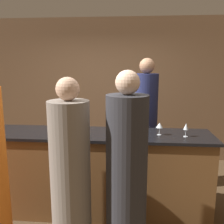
{
  "coord_description": "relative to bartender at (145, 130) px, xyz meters",
  "views": [
    {
      "loc": [
        0.57,
        -2.96,
        1.92
      ],
      "look_at": [
        0.3,
        0.1,
        1.33
      ],
      "focal_mm": 40.0,
      "sensor_mm": 36.0,
      "label": 1
    }
  ],
  "objects": [
    {
      "name": "back_wall",
      "position": [
        -0.76,
        1.28,
        0.46
      ],
      "size": [
        8.0,
        0.06,
        2.8
      ],
      "color": "brown",
      "rests_on": "ground_plane"
    },
    {
      "name": "wine_glass_4",
      "position": [
        0.43,
        -0.8,
        0.25
      ],
      "size": [
        0.06,
        0.06,
        0.16
      ],
      "color": "silver",
      "rests_on": "bar_counter"
    },
    {
      "name": "wine_glass_5",
      "position": [
        -1.16,
        -0.72,
        0.24
      ],
      "size": [
        0.07,
        0.07,
        0.14
      ],
      "color": "silver",
      "rests_on": "bar_counter"
    },
    {
      "name": "guest_0",
      "position": [
        -0.76,
        -1.56,
        -0.1
      ],
      "size": [
        0.38,
        0.38,
        1.81
      ],
      "color": "gray",
      "rests_on": "ground_plane"
    },
    {
      "name": "ground_plane",
      "position": [
        -0.76,
        -0.73,
        -0.94
      ],
      "size": [
        14.0,
        14.0,
        0.0
      ],
      "primitive_type": "plane",
      "color": "#4C3823"
    },
    {
      "name": "guest_2",
      "position": [
        -0.24,
        -1.51,
        -0.07
      ],
      "size": [
        0.39,
        0.39,
        1.87
      ],
      "color": "#2D2D33",
      "rests_on": "ground_plane"
    },
    {
      "name": "bar_counter",
      "position": [
        -0.76,
        -0.73,
        -0.4
      ],
      "size": [
        3.1,
        0.64,
        1.08
      ],
      "color": "brown",
      "rests_on": "ground_plane"
    },
    {
      "name": "wine_glass_1",
      "position": [
        -0.17,
        -0.79,
        0.26
      ],
      "size": [
        0.08,
        0.08,
        0.16
      ],
      "color": "silver",
      "rests_on": "bar_counter"
    },
    {
      "name": "wine_bottle_0",
      "position": [
        -0.44,
        -0.49,
        0.26
      ],
      "size": [
        0.07,
        0.07,
        0.32
      ],
      "color": "black",
      "rests_on": "bar_counter"
    },
    {
      "name": "wine_glass_3",
      "position": [
        -0.92,
        -0.82,
        0.26
      ],
      "size": [
        0.06,
        0.06,
        0.17
      ],
      "color": "silver",
      "rests_on": "bar_counter"
    },
    {
      "name": "wine_glass_2",
      "position": [
        0.13,
        -0.75,
        0.25
      ],
      "size": [
        0.08,
        0.08,
        0.15
      ],
      "color": "silver",
      "rests_on": "bar_counter"
    },
    {
      "name": "bartender",
      "position": [
        0.0,
        0.0,
        0.0
      ],
      "size": [
        0.35,
        0.35,
        2.0
      ],
      "rotation": [
        0.0,
        0.0,
        3.14
      ],
      "color": "#1E234C",
      "rests_on": "ground_plane"
    }
  ]
}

